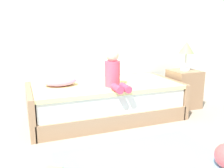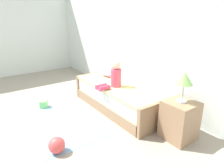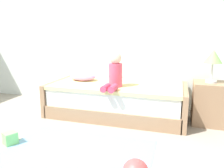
{
  "view_description": "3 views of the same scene",
  "coord_description": "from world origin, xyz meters",
  "views": [
    {
      "loc": [
        -0.88,
        -1.11,
        1.26
      ],
      "look_at": [
        0.21,
        1.75,
        0.55
      ],
      "focal_mm": 38.74,
      "sensor_mm": 36.0,
      "label": 1
    },
    {
      "loc": [
        3.12,
        -0.31,
        1.78
      ],
      "look_at": [
        0.21,
        1.75,
        0.55
      ],
      "focal_mm": 31.85,
      "sensor_mm": 36.0,
      "label": 2
    },
    {
      "loc": [
        1.12,
        -1.24,
        1.24
      ],
      "look_at": [
        0.21,
        1.75,
        0.55
      ],
      "focal_mm": 35.49,
      "sensor_mm": 36.0,
      "label": 3
    }
  ],
  "objects": [
    {
      "name": "nightstand",
      "position": [
        1.56,
        2.03,
        0.3
      ],
      "size": [
        0.44,
        0.44,
        0.6
      ],
      "primitive_type": "cube",
      "color": "#997556",
      "rests_on": "ground"
    },
    {
      "name": "ground_plane",
      "position": [
        0.0,
        0.0,
        0.0
      ],
      "size": [
        9.2,
        9.2,
        0.0
      ],
      "primitive_type": "plane",
      "color": "#9E9384"
    },
    {
      "name": "toy_ball",
      "position": [
        0.83,
        0.39,
        0.12
      ],
      "size": [
        0.23,
        0.23,
        0.23
      ],
      "primitive_type": "sphere",
      "color": "#E54C4C",
      "rests_on": "ground"
    },
    {
      "name": "table_lamp",
      "position": [
        1.56,
        2.03,
        0.94
      ],
      "size": [
        0.24,
        0.24,
        0.45
      ],
      "color": "silver",
      "rests_on": "nightstand"
    },
    {
      "name": "bed",
      "position": [
        0.21,
        2.0,
        0.25
      ],
      "size": [
        2.11,
        1.0,
        0.5
      ],
      "color": "#997556",
      "rests_on": "ground"
    },
    {
      "name": "toy_block",
      "position": [
        -0.71,
        0.69,
        0.07
      ],
      "size": [
        0.19,
        0.19,
        0.14
      ],
      "primitive_type": "cube",
      "rotation": [
        0.0,
        0.0,
        2.65
      ],
      "color": "#7FD872",
      "rests_on": "ground"
    },
    {
      "name": "area_rug",
      "position": [
        0.13,
        0.7,
        0.0
      ],
      "size": [
        1.6,
        1.1,
        0.01
      ],
      "primitive_type": "cube",
      "color": "#7AA8CC",
      "rests_on": "ground"
    },
    {
      "name": "child_figure",
      "position": [
        0.24,
        1.77,
        0.7
      ],
      "size": [
        0.2,
        0.51,
        0.5
      ],
      "color": "#E04C6B",
      "rests_on": "bed"
    },
    {
      "name": "wall_rear",
      "position": [
        0.0,
        2.6,
        1.45
      ],
      "size": [
        7.2,
        0.1,
        2.9
      ],
      "primitive_type": "cube",
      "color": "silver",
      "rests_on": "ground"
    },
    {
      "name": "pillow",
      "position": [
        -0.4,
        2.1,
        0.56
      ],
      "size": [
        0.44,
        0.3,
        0.13
      ],
      "primitive_type": "ellipsoid",
      "color": "#EA8CC6",
      "rests_on": "bed"
    }
  ]
}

